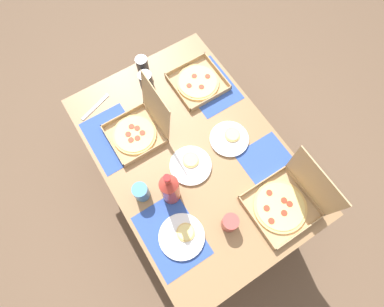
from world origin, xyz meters
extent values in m
plane|color=brown|center=(0.00, 0.00, 0.00)|extent=(6.00, 6.00, 0.00)
cylinder|color=#3F3328|center=(-0.62, -0.40, 0.35)|extent=(0.07, 0.07, 0.70)
cylinder|color=#3F3328|center=(0.62, -0.40, 0.35)|extent=(0.07, 0.07, 0.70)
cylinder|color=#3F3328|center=(-0.62, 0.40, 0.35)|extent=(0.07, 0.07, 0.70)
cylinder|color=#3F3328|center=(0.62, 0.40, 0.35)|extent=(0.07, 0.07, 0.70)
cube|color=#936D47|center=(0.00, 0.00, 0.72)|extent=(1.37, 0.93, 0.03)
cube|color=#2D4C9E|center=(-0.31, -0.31, 0.73)|extent=(0.36, 0.26, 0.00)
cube|color=#2D4C9E|center=(0.31, -0.31, 0.73)|extent=(0.36, 0.26, 0.00)
cube|color=#2D4C9E|center=(-0.31, 0.31, 0.73)|extent=(0.36, 0.26, 0.00)
cube|color=#2D4C9E|center=(0.31, 0.31, 0.73)|extent=(0.36, 0.26, 0.00)
cube|color=tan|center=(0.48, 0.22, 0.73)|extent=(0.31, 0.31, 0.01)
cube|color=tan|center=(0.33, 0.22, 0.75)|extent=(0.01, 0.31, 0.03)
cube|color=tan|center=(0.63, 0.22, 0.75)|extent=(0.01, 0.31, 0.03)
cube|color=tan|center=(0.48, 0.07, 0.75)|extent=(0.31, 0.01, 0.03)
cube|color=tan|center=(0.48, 0.37, 0.75)|extent=(0.31, 0.01, 0.03)
cylinder|color=#E0B76B|center=(0.48, 0.22, 0.74)|extent=(0.27, 0.27, 0.01)
cylinder|color=#EFD67F|center=(0.48, 0.22, 0.75)|extent=(0.24, 0.24, 0.00)
cylinder|color=red|center=(0.52, 0.21, 0.75)|extent=(0.03, 0.03, 0.00)
cylinder|color=red|center=(0.50, 0.26, 0.75)|extent=(0.03, 0.03, 0.00)
cylinder|color=red|center=(0.47, 0.25, 0.75)|extent=(0.03, 0.03, 0.00)
cylinder|color=red|center=(0.40, 0.21, 0.75)|extent=(0.03, 0.03, 0.00)
cylinder|color=red|center=(0.45, 0.15, 0.75)|extent=(0.03, 0.03, 0.00)
cylinder|color=red|center=(0.51, 0.13, 0.75)|extent=(0.03, 0.03, 0.00)
cube|color=tan|center=(0.48, 0.35, 0.92)|extent=(0.31, 0.04, 0.30)
cube|color=tan|center=(-0.36, 0.27, 0.73)|extent=(0.29, 0.29, 0.01)
cube|color=tan|center=(-0.50, 0.27, 0.75)|extent=(0.01, 0.29, 0.03)
cube|color=tan|center=(-0.22, 0.27, 0.75)|extent=(0.01, 0.29, 0.03)
cube|color=tan|center=(-0.36, 0.13, 0.75)|extent=(0.29, 0.01, 0.03)
cube|color=tan|center=(-0.36, 0.41, 0.75)|extent=(0.29, 0.01, 0.03)
cylinder|color=#E0B76B|center=(-0.36, 0.27, 0.74)|extent=(0.25, 0.25, 0.01)
cylinder|color=#EFD67F|center=(-0.36, 0.27, 0.75)|extent=(0.23, 0.23, 0.00)
cylinder|color=red|center=(-0.31, 0.26, 0.75)|extent=(0.03, 0.03, 0.00)
cylinder|color=red|center=(-0.36, 0.34, 0.75)|extent=(0.03, 0.03, 0.00)
cylinder|color=red|center=(-0.40, 0.27, 0.75)|extent=(0.03, 0.03, 0.00)
cylinder|color=red|center=(-0.36, 0.21, 0.75)|extent=(0.03, 0.03, 0.00)
cube|color=tan|center=(-0.26, -0.21, 0.73)|extent=(0.27, 0.27, 0.01)
cube|color=tan|center=(-0.39, -0.21, 0.75)|extent=(0.01, 0.27, 0.03)
cube|color=tan|center=(-0.13, -0.21, 0.75)|extent=(0.01, 0.27, 0.03)
cube|color=tan|center=(-0.26, -0.34, 0.75)|extent=(0.27, 0.01, 0.03)
cube|color=tan|center=(-0.26, -0.07, 0.75)|extent=(0.27, 0.01, 0.03)
cylinder|color=#E0B76B|center=(-0.26, -0.21, 0.74)|extent=(0.24, 0.24, 0.01)
cylinder|color=#EFD67F|center=(-0.26, -0.21, 0.75)|extent=(0.22, 0.22, 0.00)
cylinder|color=red|center=(-0.23, -0.21, 0.75)|extent=(0.03, 0.03, 0.00)
cylinder|color=red|center=(-0.24, -0.17, 0.75)|extent=(0.03, 0.03, 0.00)
cylinder|color=red|center=(-0.28, -0.18, 0.75)|extent=(0.03, 0.03, 0.00)
cylinder|color=red|center=(-0.31, -0.20, 0.75)|extent=(0.03, 0.03, 0.00)
cylinder|color=red|center=(-0.27, -0.24, 0.75)|extent=(0.03, 0.03, 0.00)
cylinder|color=red|center=(-0.24, -0.24, 0.75)|extent=(0.03, 0.03, 0.00)
cube|color=tan|center=(-0.26, -0.06, 0.90)|extent=(0.27, 0.04, 0.27)
cylinder|color=white|center=(0.06, -0.04, 0.74)|extent=(0.21, 0.21, 0.01)
cylinder|color=white|center=(0.06, -0.04, 0.74)|extent=(0.22, 0.22, 0.01)
cylinder|color=#E0B76B|center=(0.03, -0.03, 0.75)|extent=(0.09, 0.09, 0.01)
cylinder|color=#EFD67F|center=(0.03, -0.03, 0.76)|extent=(0.08, 0.08, 0.00)
cylinder|color=white|center=(0.34, -0.28, 0.74)|extent=(0.22, 0.22, 0.01)
cylinder|color=white|center=(0.34, -0.28, 0.74)|extent=(0.22, 0.22, 0.01)
cylinder|color=#E0B76B|center=(0.33, -0.25, 0.75)|extent=(0.09, 0.09, 0.01)
cylinder|color=#EFD67F|center=(0.33, -0.25, 0.76)|extent=(0.08, 0.08, 0.00)
cylinder|color=white|center=(0.04, 0.22, 0.74)|extent=(0.21, 0.21, 0.01)
cylinder|color=white|center=(0.04, 0.22, 0.74)|extent=(0.21, 0.21, 0.01)
cylinder|color=#E0B76B|center=(0.03, 0.24, 0.75)|extent=(0.09, 0.09, 0.01)
cylinder|color=#EFD67F|center=(0.03, 0.24, 0.76)|extent=(0.07, 0.07, 0.00)
cylinder|color=#B2382D|center=(0.14, -0.21, 0.84)|extent=(0.09, 0.09, 0.22)
cone|color=#B2382D|center=(0.14, -0.21, 0.97)|extent=(0.09, 0.09, 0.04)
cylinder|color=#B2382D|center=(0.14, -0.21, 1.01)|extent=(0.03, 0.03, 0.06)
cylinder|color=red|center=(0.14, -0.21, 1.05)|extent=(0.03, 0.03, 0.01)
cylinder|color=#333338|center=(-0.51, 0.01, 0.78)|extent=(0.08, 0.08, 0.10)
cylinder|color=#BF4742|center=(0.41, -0.05, 0.78)|extent=(0.08, 0.08, 0.10)
cylinder|color=#333338|center=(-0.61, 0.04, 0.78)|extent=(0.07, 0.07, 0.11)
cylinder|color=teal|center=(0.05, -0.33, 0.78)|extent=(0.08, 0.08, 0.11)
cube|color=#B7B7BC|center=(-0.54, -0.31, 0.73)|extent=(0.09, 0.20, 0.00)
camera|label=1|loc=(0.49, -0.31, 2.24)|focal=28.11mm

